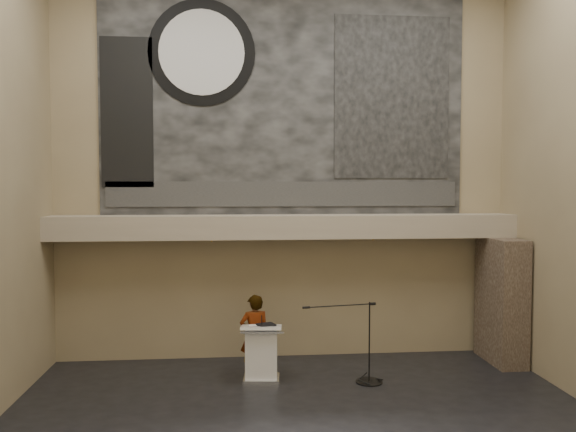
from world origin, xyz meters
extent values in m
cube|color=#847354|center=(0.00, 4.00, 4.25)|extent=(10.00, 0.02, 8.50)
cube|color=#847354|center=(0.00, -4.00, 4.25)|extent=(10.00, 0.02, 8.50)
cube|color=gray|center=(0.00, 3.60, 2.95)|extent=(10.00, 0.80, 0.50)
cylinder|color=#B2893D|center=(-1.60, 3.55, 2.67)|extent=(0.04, 0.04, 0.06)
cylinder|color=#B2893D|center=(1.90, 3.55, 2.67)|extent=(0.04, 0.04, 0.06)
cube|color=black|center=(0.00, 3.97, 5.70)|extent=(8.00, 0.05, 5.00)
cube|color=#2B2B2B|center=(0.00, 3.93, 3.65)|extent=(7.76, 0.02, 0.55)
cylinder|color=black|center=(-1.80, 3.93, 6.70)|extent=(2.30, 0.02, 2.30)
cylinder|color=silver|center=(-1.80, 3.91, 6.70)|extent=(1.84, 0.02, 1.84)
cube|color=black|center=(2.40, 3.93, 5.80)|extent=(2.60, 0.02, 3.60)
cube|color=black|center=(-3.40, 3.93, 5.40)|extent=(1.10, 0.02, 3.20)
cube|color=#3E3126|center=(4.65, 3.15, 1.35)|extent=(0.60, 1.40, 2.70)
cube|color=silver|center=(-0.60, 2.40, 0.04)|extent=(0.75, 0.59, 0.08)
cube|color=white|center=(-0.60, 2.40, 0.56)|extent=(0.65, 0.48, 0.96)
cube|color=white|center=(-0.60, 2.38, 1.07)|extent=(0.83, 0.63, 0.14)
cube|color=black|center=(-0.50, 2.37, 1.12)|extent=(0.40, 0.36, 0.04)
cube|color=silver|center=(-0.71, 2.34, 1.10)|extent=(0.26, 0.34, 0.00)
imported|color=white|center=(-0.72, 2.71, 0.83)|extent=(0.66, 0.48, 1.65)
cylinder|color=black|center=(1.49, 2.13, 0.01)|extent=(0.52, 0.52, 0.02)
cylinder|color=black|center=(1.49, 2.13, 0.79)|extent=(0.03, 0.03, 1.58)
cylinder|color=black|center=(0.86, 2.02, 1.54)|extent=(1.41, 0.26, 0.02)
camera|label=1|loc=(-1.07, -8.43, 3.81)|focal=35.00mm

